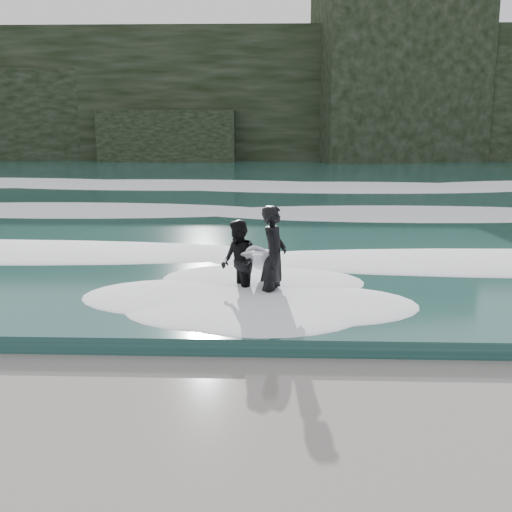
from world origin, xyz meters
name	(u,v)px	position (x,y,z in m)	size (l,w,h in m)	color
ground	(248,459)	(0.00, 0.00, 0.00)	(120.00, 120.00, 0.00)	#785952
sea	(274,180)	(0.00, 29.00, 0.15)	(90.00, 52.00, 0.30)	#1D4741
headland	(277,97)	(0.00, 46.00, 5.00)	(70.00, 9.00, 10.00)	black
foam_near	(266,252)	(0.00, 9.00, 0.40)	(60.00, 3.20, 0.20)	white
foam_mid	(271,210)	(0.00, 16.00, 0.42)	(60.00, 4.00, 0.24)	white
foam_far	(274,182)	(0.00, 25.00, 0.45)	(60.00, 4.80, 0.30)	white
surfer_left	(271,257)	(0.17, 5.75, 1.01)	(1.04, 1.91, 2.02)	black
surfer_right	(241,262)	(-0.44, 5.98, 0.85)	(1.22, 1.88, 1.69)	black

